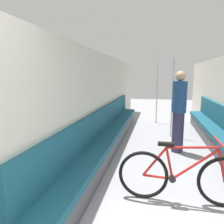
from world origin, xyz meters
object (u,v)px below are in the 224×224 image
(bicycle, at_px, (182,177))
(grab_pole_far, at_px, (157,94))
(grab_pole_near, at_px, (172,99))
(passenger_standing, at_px, (179,111))
(bench_seat_row_left, at_px, (109,136))

(bicycle, distance_m, grab_pole_far, 5.03)
(bicycle, relative_size, grab_pole_near, 0.79)
(grab_pole_near, distance_m, passenger_standing, 1.25)
(bench_seat_row_left, xyz_separation_m, passenger_standing, (1.50, 0.14, 0.60))
(bench_seat_row_left, distance_m, grab_pole_near, 2.12)
(bench_seat_row_left, bearing_deg, grab_pole_far, 71.46)
(grab_pole_near, xyz_separation_m, grab_pole_far, (-0.40, 1.70, 0.00))
(passenger_standing, bearing_deg, bench_seat_row_left, 99.20)
(bicycle, xyz_separation_m, grab_pole_far, (-0.35, 4.98, 0.68))
(bicycle, xyz_separation_m, passenger_standing, (0.12, 2.03, 0.55))
(grab_pole_near, relative_size, passenger_standing, 1.21)
(grab_pole_near, xyz_separation_m, passenger_standing, (0.06, -1.25, -0.13))
(grab_pole_near, bearing_deg, grab_pole_far, 103.36)
(bench_seat_row_left, height_order, grab_pole_near, grab_pole_near)
(grab_pole_near, relative_size, grab_pole_far, 1.00)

